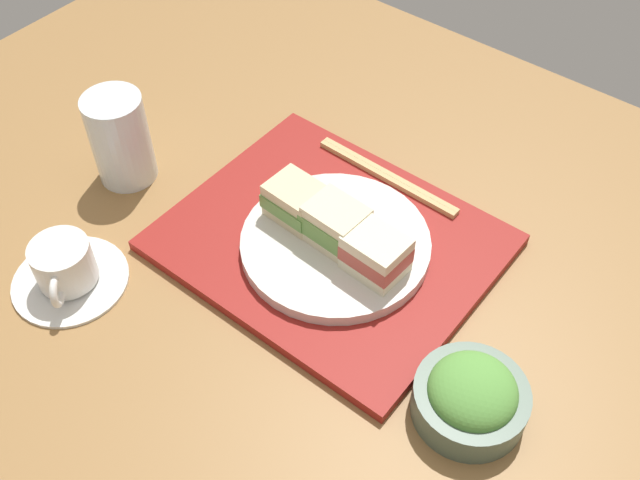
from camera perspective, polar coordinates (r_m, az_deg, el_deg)
ground_plane at (r=88.67cm, az=1.27°, el=-2.33°), size 140.00×100.00×3.00cm
serving_tray at (r=88.58cm, az=0.77°, el=-0.17°), size 36.95×30.63×1.41cm
sandwich_plate at (r=86.49cm, az=1.20°, el=-0.30°), size 22.29×22.29×1.52cm
sandwich_near at (r=81.66cm, az=4.50°, el=-0.89°), size 6.87×5.62×5.02cm
sandwich_middle at (r=83.98cm, az=1.23°, el=1.21°), size 7.23×5.85×5.21cm
sandwich_far at (r=86.95cm, az=-1.84°, el=3.01°), size 6.93×5.99×4.62cm
salad_bowl at (r=75.69cm, az=11.56°, el=-11.76°), size 11.53×11.53×6.24cm
chopsticks_pair at (r=95.30cm, az=5.19°, el=4.91°), size 21.02×1.86×0.70cm
coffee_cup at (r=88.51cm, az=-19.03°, el=-2.13°), size 13.36×13.36×6.01cm
drinking_glass at (r=97.01cm, az=-15.15°, el=7.56°), size 7.49×7.49×12.19cm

